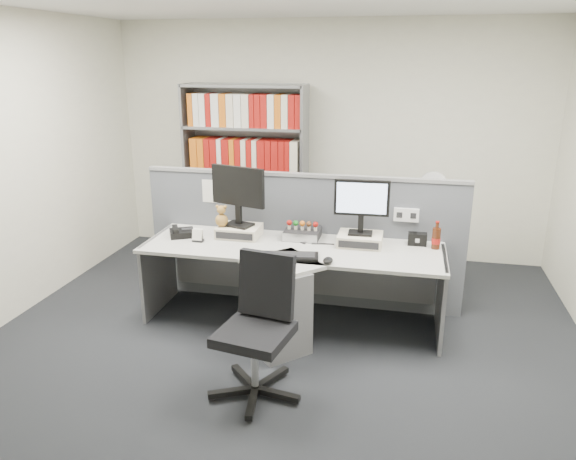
% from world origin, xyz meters
% --- Properties ---
extents(ground, '(5.50, 5.50, 0.00)m').
position_xyz_m(ground, '(0.00, 0.00, 0.00)').
color(ground, '#26292D').
rests_on(ground, ground).
extents(room_shell, '(5.04, 5.54, 2.72)m').
position_xyz_m(room_shell, '(0.00, 0.00, 1.79)').
color(room_shell, silver).
rests_on(room_shell, ground).
extents(partition, '(3.00, 0.08, 1.27)m').
position_xyz_m(partition, '(0.00, 1.25, 0.65)').
color(partition, '#595D65').
rests_on(partition, ground).
extents(desk, '(2.60, 1.20, 0.72)m').
position_xyz_m(desk, '(0.00, 0.60, 0.46)').
color(desk, beige).
rests_on(desk, ground).
extents(monitor_riser_left, '(0.38, 0.31, 0.10)m').
position_xyz_m(monitor_riser_left, '(-0.53, 0.98, 0.77)').
color(monitor_riser_left, beige).
rests_on(monitor_riser_left, desk).
extents(monitor_riser_right, '(0.38, 0.31, 0.10)m').
position_xyz_m(monitor_riser_right, '(0.57, 0.98, 0.77)').
color(monitor_riser_right, beige).
rests_on(monitor_riser_right, desk).
extents(monitor_left, '(0.52, 0.23, 0.55)m').
position_xyz_m(monitor_left, '(-0.53, 0.98, 1.15)').
color(monitor_left, black).
rests_on(monitor_left, monitor_riser_left).
extents(monitor_right, '(0.47, 0.16, 0.48)m').
position_xyz_m(monitor_right, '(0.57, 0.98, 1.11)').
color(monitor_right, black).
rests_on(monitor_right, monitor_riser_right).
extents(desktop_pc, '(0.31, 0.28, 0.08)m').
position_xyz_m(desktop_pc, '(0.05, 1.05, 0.76)').
color(desktop_pc, black).
rests_on(desktop_pc, desk).
extents(figurines, '(0.29, 0.05, 0.09)m').
position_xyz_m(figurines, '(0.05, 1.04, 0.85)').
color(figurines, beige).
rests_on(figurines, desktop_pc).
extents(keyboard, '(0.52, 0.26, 0.03)m').
position_xyz_m(keyboard, '(0.03, 0.53, 0.74)').
color(keyboard, black).
rests_on(keyboard, desk).
extents(mouse, '(0.08, 0.12, 0.05)m').
position_xyz_m(mouse, '(0.36, 0.48, 0.74)').
color(mouse, black).
rests_on(mouse, desk).
extents(desk_phone, '(0.28, 0.27, 0.09)m').
position_xyz_m(desk_phone, '(-1.05, 0.87, 0.75)').
color(desk_phone, black).
rests_on(desk_phone, desk).
extents(desk_calendar, '(0.10, 0.07, 0.12)m').
position_xyz_m(desk_calendar, '(-0.84, 0.76, 0.77)').
color(desk_calendar, black).
rests_on(desk_calendar, desk).
extents(plush_toy, '(0.12, 0.12, 0.20)m').
position_xyz_m(plush_toy, '(-0.68, 0.93, 0.91)').
color(plush_toy, olive).
rests_on(plush_toy, monitor_riser_left).
extents(speaker, '(0.16, 0.09, 0.11)m').
position_xyz_m(speaker, '(1.06, 1.09, 0.77)').
color(speaker, black).
rests_on(speaker, desk).
extents(cola_bottle, '(0.07, 0.07, 0.24)m').
position_xyz_m(cola_bottle, '(1.21, 1.03, 0.81)').
color(cola_bottle, '#3F190A').
rests_on(cola_bottle, desk).
extents(shelving_unit, '(1.41, 0.40, 2.00)m').
position_xyz_m(shelving_unit, '(-0.90, 2.44, 0.98)').
color(shelving_unit, gray).
rests_on(shelving_unit, ground).
extents(filing_cabinet, '(0.45, 0.61, 0.70)m').
position_xyz_m(filing_cabinet, '(1.20, 1.99, 0.35)').
color(filing_cabinet, gray).
rests_on(filing_cabinet, ground).
extents(desk_fan, '(0.29, 0.18, 0.49)m').
position_xyz_m(desk_fan, '(1.20, 1.99, 1.01)').
color(desk_fan, white).
rests_on(desk_fan, filing_cabinet).
extents(office_chair, '(0.65, 0.64, 0.98)m').
position_xyz_m(office_chair, '(-0.00, -0.26, 0.53)').
color(office_chair, silver).
rests_on(office_chair, ground).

